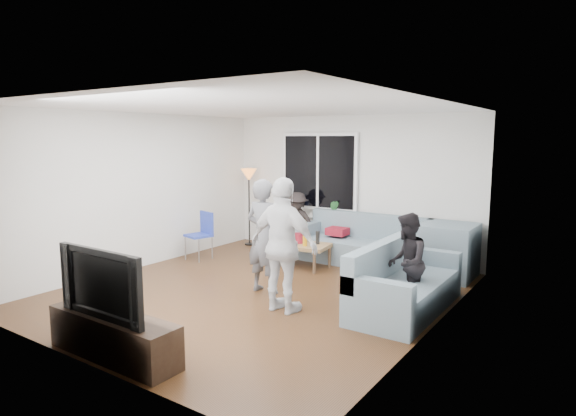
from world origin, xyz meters
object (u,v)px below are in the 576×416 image
Objects in this scene: floor_lamp at (249,207)px; sofa_back_section at (362,240)px; coffee_table at (297,255)px; spectator_back at (297,223)px; side_chair at (198,236)px; player_left at (264,236)px; sofa_right_section at (407,278)px; spectator_right at (406,262)px; tv_console at (114,336)px; player_right at (284,246)px; television at (111,281)px.

sofa_back_section is at bearing -1.74° from floor_lamp.
coffee_table is 1.04m from spectator_back.
coffee_table is at bearing 34.30° from side_chair.
player_left is 2.46m from spectator_back.
floor_lamp reaches higher than side_chair.
spectator_right is at bearing -180.00° from sofa_right_section.
side_chair is at bearing -129.59° from spectator_back.
player_left is at bearing 102.67° from sofa_right_section.
sofa_back_section is at bearing 84.87° from tv_console.
tv_console is (0.01, -2.53, -0.59)m from player_left.
tv_console reaches higher than coffee_table.
coffee_table is 1.28× the size of side_chair.
sofa_right_section reaches higher than coffee_table.
sofa_right_section is at bearing -24.86° from floor_lamp.
sofa_back_section is 1.96× the size of spectator_back.
player_left is 0.84m from player_right.
spectator_right reaches higher than television.
television reaches higher than sofa_back_section.
tv_console is 0.57m from television.
sofa_back_section is at bearing 43.27° from side_chair.
floor_lamp is 4.50m from spectator_right.
player_right reaches higher than player_left.
player_left is 1.99m from spectator_right.
sofa_back_section and sofa_right_section have the same top height.
player_right is (-1.26, -0.93, 0.43)m from sofa_right_section.
player_left reaches higher than tv_console.
player_right reaches higher than side_chair.
coffee_table is 0.87× the size of spectator_right.
side_chair is 1.51m from floor_lamp.
spectator_back is at bearing 178.74° from sofa_back_section.
sofa_back_section is 1.91× the size of television.
sofa_right_section is 1.17× the size of player_right.
spectator_back is at bearing -65.22° from player_left.
player_left is (2.13, -0.85, 0.38)m from side_chair.
television is (-0.43, -4.77, 0.36)m from sofa_back_section.
spectator_back is at bearing -139.19° from spectator_right.
side_chair is at bearing -22.16° from player_right.
floor_lamp reaches higher than sofa_right_section.
sofa_right_section is 4.50m from floor_lamp.
player_right is (2.81, -1.34, 0.43)m from side_chair.
coffee_table is 4.01m from tv_console.
sofa_right_section is at bearing -164.65° from player_left.
player_right is 1.07× the size of tv_console.
player_right is at bearing 71.89° from television.
floor_lamp is 1.30× the size of television.
sofa_right_section is 2.02m from player_left.
side_chair is (-1.73, -0.61, 0.23)m from coffee_table.
side_chair reaches higher than sofa_right_section.
player_right reaches higher than floor_lamp.
floor_lamp reaches higher than spectator_back.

